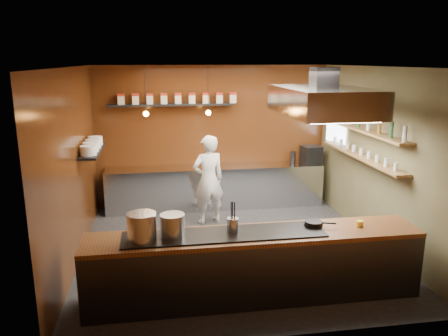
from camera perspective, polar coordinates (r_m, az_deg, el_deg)
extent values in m
plane|color=black|center=(7.54, 1.19, -10.36)|extent=(5.00, 5.00, 0.00)
plane|color=#3B1C0A|center=(9.48, -1.40, 4.21)|extent=(5.00, 0.00, 5.00)
plane|color=#3B1C0A|center=(7.07, -19.11, 0.05)|extent=(0.00, 5.00, 5.00)
plane|color=#4D492C|center=(7.88, 19.45, 1.40)|extent=(0.00, 5.00, 5.00)
plane|color=silver|center=(6.87, 1.32, 13.07)|extent=(5.00, 5.00, 0.00)
plane|color=white|center=(9.30, 14.48, 6.08)|extent=(0.00, 1.00, 1.00)
cube|color=silver|center=(9.40, -1.10, -2.45)|extent=(4.60, 0.65, 0.90)
cube|color=#38383D|center=(5.94, 3.98, -12.84)|extent=(4.40, 0.70, 0.86)
cube|color=brown|center=(5.75, 4.05, -8.75)|extent=(4.40, 0.72, 0.06)
cube|color=black|center=(5.66, 0.07, -8.64)|extent=(2.60, 0.55, 0.02)
cube|color=black|center=(9.17, -6.95, 8.20)|extent=(2.60, 0.26, 0.04)
cube|color=black|center=(8.00, -16.81, 2.14)|extent=(0.30, 1.40, 0.04)
cube|color=olive|center=(8.00, 17.68, 4.78)|extent=(0.26, 2.80, 0.04)
cube|color=olive|center=(8.08, 17.43, 1.49)|extent=(0.26, 2.80, 0.04)
cube|color=#38383D|center=(6.85, 12.92, 11.47)|extent=(0.35, 0.35, 0.30)
cube|color=silver|center=(6.87, 12.76, 8.56)|extent=(1.20, 2.00, 0.40)
cube|color=white|center=(6.89, 12.67, 6.82)|extent=(1.00, 1.80, 0.02)
cylinder|color=black|center=(8.48, -10.28, 9.99)|extent=(0.01, 0.01, 0.90)
sphere|color=orange|center=(8.53, -10.15, 6.97)|extent=(0.10, 0.10, 0.10)
cylinder|color=black|center=(8.54, -2.08, 10.22)|extent=(0.01, 0.01, 0.90)
sphere|color=orange|center=(8.58, -2.06, 7.23)|extent=(0.10, 0.10, 0.10)
cube|color=beige|center=(9.19, -13.29, 8.60)|extent=(0.13, 0.13, 0.17)
cube|color=#A72514|center=(9.18, -13.33, 9.28)|extent=(0.13, 0.13, 0.05)
cube|color=beige|center=(9.17, -11.48, 8.68)|extent=(0.13, 0.13, 0.17)
cube|color=#A72514|center=(9.16, -11.51, 9.36)|extent=(0.13, 0.13, 0.05)
cube|color=beige|center=(9.16, -9.66, 8.75)|extent=(0.13, 0.13, 0.17)
cube|color=#A72514|center=(9.15, -9.69, 9.44)|extent=(0.14, 0.13, 0.05)
cube|color=beige|center=(9.16, -7.84, 8.82)|extent=(0.13, 0.13, 0.17)
cube|color=#A72514|center=(9.15, -7.86, 9.51)|extent=(0.13, 0.13, 0.05)
cube|color=beige|center=(9.17, -6.02, 8.88)|extent=(0.13, 0.13, 0.17)
cube|color=#A72514|center=(9.16, -6.04, 9.56)|extent=(0.14, 0.13, 0.05)
cube|color=beige|center=(9.19, -4.21, 8.93)|extent=(0.13, 0.13, 0.17)
cube|color=#A72514|center=(9.18, -4.23, 9.61)|extent=(0.14, 0.13, 0.05)
cube|color=beige|center=(9.22, -2.41, 8.97)|extent=(0.13, 0.13, 0.17)
cube|color=#A72514|center=(9.21, -2.42, 9.65)|extent=(0.14, 0.13, 0.05)
cube|color=beige|center=(9.26, -0.62, 9.00)|extent=(0.13, 0.13, 0.17)
cube|color=#A72514|center=(9.25, -0.62, 9.68)|extent=(0.14, 0.13, 0.05)
cube|color=beige|center=(9.30, 1.15, 9.02)|extent=(0.13, 0.13, 0.17)
cube|color=#A72514|center=(9.29, 1.16, 9.70)|extent=(0.14, 0.13, 0.05)
cylinder|color=white|center=(7.54, -17.31, 2.19)|extent=(0.26, 0.26, 0.16)
cylinder|color=white|center=(7.83, -17.01, 2.64)|extent=(0.26, 0.26, 0.16)
cylinder|color=white|center=(8.13, -16.72, 3.05)|extent=(0.26, 0.26, 0.16)
cylinder|color=white|center=(8.42, -16.46, 3.43)|extent=(0.26, 0.26, 0.16)
cylinder|color=silver|center=(6.85, 22.55, 4.11)|extent=(0.06, 0.06, 0.24)
cylinder|color=#2D5933|center=(7.17, 21.03, 4.64)|extent=(0.06, 0.06, 0.24)
cylinder|color=#8C601E|center=(7.49, 19.64, 5.12)|extent=(0.06, 0.06, 0.24)
cylinder|color=silver|center=(7.81, 18.36, 5.56)|extent=(0.06, 0.06, 0.24)
cylinder|color=#2D5933|center=(8.14, 17.18, 5.96)|extent=(0.06, 0.06, 0.24)
cylinder|color=#8C601E|center=(8.47, 16.09, 6.33)|extent=(0.06, 0.06, 0.24)
cylinder|color=silver|center=(8.81, 15.08, 6.67)|extent=(0.06, 0.06, 0.24)
cylinder|color=#2D5933|center=(9.15, 14.15, 6.98)|extent=(0.06, 0.06, 0.24)
cylinder|color=silver|center=(7.08, 21.54, 0.14)|extent=(0.07, 0.07, 0.13)
cylinder|color=silver|center=(7.32, 20.42, 0.68)|extent=(0.07, 0.07, 0.13)
cylinder|color=silver|center=(7.56, 19.38, 1.17)|extent=(0.07, 0.07, 0.13)
cylinder|color=silver|center=(7.81, 18.40, 1.64)|extent=(0.07, 0.07, 0.13)
cylinder|color=silver|center=(8.06, 17.48, 2.08)|extent=(0.07, 0.07, 0.13)
cylinder|color=silver|center=(8.32, 16.62, 2.49)|extent=(0.07, 0.07, 0.13)
cylinder|color=silver|center=(8.57, 15.80, 2.87)|extent=(0.07, 0.07, 0.13)
cylinder|color=silver|center=(8.83, 15.04, 3.23)|extent=(0.07, 0.07, 0.13)
cylinder|color=silver|center=(9.09, 14.31, 3.57)|extent=(0.07, 0.07, 0.13)
cylinder|color=silver|center=(5.49, -10.69, -7.56)|extent=(0.36, 0.36, 0.35)
cylinder|color=#B8BABF|center=(5.56, -6.74, -7.45)|extent=(0.37, 0.37, 0.29)
cylinder|color=silver|center=(5.65, 1.16, -7.50)|extent=(0.19, 0.19, 0.20)
cylinder|color=black|center=(6.03, 11.60, -7.23)|extent=(0.25, 0.25, 0.03)
cylinder|color=black|center=(6.02, 11.62, -6.95)|extent=(0.24, 0.24, 0.03)
cylinder|color=black|center=(6.03, 13.60, -7.02)|extent=(0.18, 0.08, 0.02)
cylinder|color=yellow|center=(6.19, 17.30, -6.97)|extent=(0.11, 0.11, 0.08)
cube|color=black|center=(9.70, 11.31, 1.71)|extent=(0.43, 0.41, 0.38)
imported|color=white|center=(8.38, -2.06, -1.54)|extent=(0.72, 0.57, 1.73)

